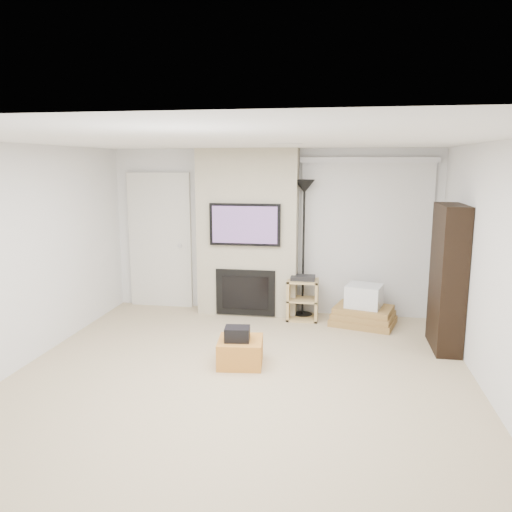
% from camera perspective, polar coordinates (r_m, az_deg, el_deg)
% --- Properties ---
extents(floor, '(5.00, 5.50, 0.00)m').
position_cam_1_polar(floor, '(5.41, -2.15, -14.44)').
color(floor, tan).
rests_on(floor, ground).
extents(ceiling, '(5.00, 5.50, 0.00)m').
position_cam_1_polar(ceiling, '(4.90, -2.35, 13.08)').
color(ceiling, white).
rests_on(ceiling, wall_back).
extents(wall_back, '(5.00, 0.00, 2.50)m').
position_cam_1_polar(wall_back, '(7.68, 1.89, 2.83)').
color(wall_back, white).
rests_on(wall_back, ground).
extents(wall_front, '(5.00, 0.00, 2.50)m').
position_cam_1_polar(wall_front, '(2.50, -15.46, -14.31)').
color(wall_front, white).
rests_on(wall_front, ground).
extents(wall_left, '(0.00, 5.50, 2.50)m').
position_cam_1_polar(wall_left, '(6.02, -26.23, -0.42)').
color(wall_left, white).
rests_on(wall_left, ground).
extents(wall_right, '(0.00, 5.50, 2.50)m').
position_cam_1_polar(wall_right, '(5.13, 26.27, -2.17)').
color(wall_right, white).
rests_on(wall_right, ground).
extents(hvac_vent, '(0.35, 0.18, 0.01)m').
position_cam_1_polar(hvac_vent, '(5.63, 3.44, 12.71)').
color(hvac_vent, silver).
rests_on(hvac_vent, ceiling).
extents(ottoman, '(0.55, 0.55, 0.30)m').
position_cam_1_polar(ottoman, '(5.84, -1.80, -10.89)').
color(ottoman, '#C77E2F').
rests_on(ottoman, floor).
extents(black_bag, '(0.30, 0.25, 0.16)m').
position_cam_1_polar(black_bag, '(5.72, -2.15, -8.89)').
color(black_bag, black).
rests_on(black_bag, ottoman).
extents(fireplace_wall, '(1.50, 0.47, 2.50)m').
position_cam_1_polar(fireplace_wall, '(7.53, -0.96, 2.57)').
color(fireplace_wall, '#B6AD92').
rests_on(fireplace_wall, floor).
extents(entry_door, '(1.02, 0.11, 2.14)m').
position_cam_1_polar(entry_door, '(8.11, -10.87, 1.66)').
color(entry_door, silver).
rests_on(entry_door, floor).
extents(vertical_blinds, '(1.98, 0.10, 2.37)m').
position_cam_1_polar(vertical_blinds, '(7.57, 12.41, 2.66)').
color(vertical_blinds, silver).
rests_on(vertical_blinds, floor).
extents(floor_lamp, '(0.30, 0.30, 2.05)m').
position_cam_1_polar(floor_lamp, '(7.34, 5.51, 5.29)').
color(floor_lamp, black).
rests_on(floor_lamp, floor).
extents(av_stand, '(0.45, 0.38, 0.66)m').
position_cam_1_polar(av_stand, '(7.41, 5.36, -4.63)').
color(av_stand, tan).
rests_on(av_stand, floor).
extents(box_stack, '(1.01, 0.86, 0.58)m').
position_cam_1_polar(box_stack, '(7.35, 12.18, -5.99)').
color(box_stack, olive).
rests_on(box_stack, floor).
extents(bookshelf, '(0.30, 0.80, 1.80)m').
position_cam_1_polar(bookshelf, '(6.55, 21.05, -2.35)').
color(bookshelf, black).
rests_on(bookshelf, floor).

